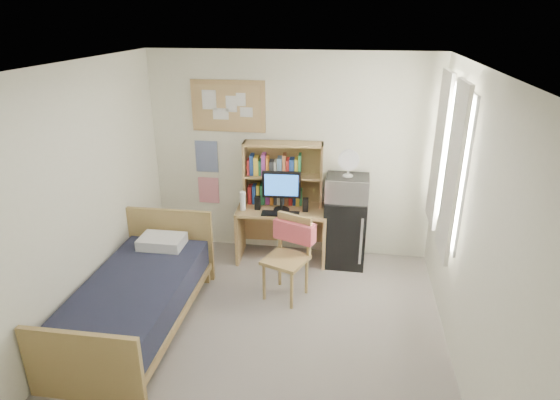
% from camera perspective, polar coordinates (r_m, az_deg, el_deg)
% --- Properties ---
extents(floor, '(3.60, 4.20, 0.02)m').
position_cam_1_polar(floor, '(4.74, -2.54, -17.62)').
color(floor, gray).
rests_on(floor, ground).
extents(ceiling, '(3.60, 4.20, 0.02)m').
position_cam_1_polar(ceiling, '(3.68, -3.24, 15.59)').
color(ceiling, white).
rests_on(ceiling, wall_back).
extents(wall_back, '(3.60, 0.04, 2.60)m').
position_cam_1_polar(wall_back, '(5.97, 1.23, 5.33)').
color(wall_back, white).
rests_on(wall_back, floor).
extents(wall_left, '(0.04, 4.20, 2.60)m').
position_cam_1_polar(wall_left, '(4.72, -24.80, -1.37)').
color(wall_left, white).
rests_on(wall_left, floor).
extents(wall_right, '(0.04, 4.20, 2.60)m').
position_cam_1_polar(wall_right, '(4.09, 22.76, -4.52)').
color(wall_right, white).
rests_on(wall_right, floor).
extents(window_unit, '(0.10, 1.40, 1.70)m').
position_cam_1_polar(window_unit, '(5.07, 19.84, 4.53)').
color(window_unit, white).
rests_on(window_unit, wall_right).
extents(curtain_left, '(0.04, 0.55, 1.70)m').
position_cam_1_polar(curtain_left, '(4.69, 20.28, 3.12)').
color(curtain_left, white).
rests_on(curtain_left, wall_right).
extents(curtain_right, '(0.04, 0.55, 1.70)m').
position_cam_1_polar(curtain_right, '(5.44, 18.83, 5.79)').
color(curtain_right, white).
rests_on(curtain_right, wall_right).
extents(bulletin_board, '(0.94, 0.03, 0.64)m').
position_cam_1_polar(bulletin_board, '(5.96, -6.33, 11.31)').
color(bulletin_board, tan).
rests_on(bulletin_board, wall_back).
extents(poster_wave, '(0.30, 0.01, 0.42)m').
position_cam_1_polar(poster_wave, '(6.22, -8.93, 5.25)').
color(poster_wave, navy).
rests_on(poster_wave, wall_back).
extents(poster_japan, '(0.28, 0.01, 0.36)m').
position_cam_1_polar(poster_japan, '(6.36, -8.68, 1.20)').
color(poster_japan, '#D92648').
rests_on(poster_japan, wall_back).
extents(desk, '(1.16, 0.63, 0.71)m').
position_cam_1_polar(desk, '(6.05, 0.23, -4.09)').
color(desk, tan).
rests_on(desk, floor).
extents(desk_chair, '(0.61, 0.61, 0.95)m').
position_cam_1_polar(desk_chair, '(5.19, 0.69, -7.23)').
color(desk_chair, tan).
rests_on(desk_chair, floor).
extents(mini_fridge, '(0.52, 0.52, 0.87)m').
position_cam_1_polar(mini_fridge, '(5.98, 7.90, -3.75)').
color(mini_fridge, black).
rests_on(mini_fridge, floor).
extents(bed, '(1.00, 1.97, 0.54)m').
position_cam_1_polar(bed, '(5.04, -17.04, -12.04)').
color(bed, black).
rests_on(bed, floor).
extents(hutch, '(1.01, 0.31, 0.81)m').
position_cam_1_polar(hutch, '(5.90, 0.37, 3.19)').
color(hutch, tan).
rests_on(hutch, desk).
extents(monitor, '(0.47, 0.07, 0.50)m').
position_cam_1_polar(monitor, '(5.75, 0.18, 1.07)').
color(monitor, black).
rests_on(monitor, desk).
extents(keyboard, '(0.47, 0.17, 0.02)m').
position_cam_1_polar(keyboard, '(5.71, 0.05, -1.68)').
color(keyboard, black).
rests_on(keyboard, desk).
extents(speaker_left, '(0.07, 0.07, 0.17)m').
position_cam_1_polar(speaker_left, '(5.84, -2.75, -0.36)').
color(speaker_left, black).
rests_on(speaker_left, desk).
extents(speaker_right, '(0.07, 0.07, 0.17)m').
position_cam_1_polar(speaker_right, '(5.79, 3.13, -0.58)').
color(speaker_right, black).
rests_on(speaker_right, desk).
extents(water_bottle, '(0.07, 0.07, 0.24)m').
position_cam_1_polar(water_bottle, '(5.82, -4.57, -0.12)').
color(water_bottle, white).
rests_on(water_bottle, desk).
extents(hoodie, '(0.50, 0.31, 0.23)m').
position_cam_1_polar(hoodie, '(5.23, 1.78, -3.80)').
color(hoodie, '#EF5B63').
rests_on(hoodie, desk_chair).
extents(microwave, '(0.52, 0.40, 0.30)m').
position_cam_1_polar(microwave, '(5.73, 8.19, 1.46)').
color(microwave, '#B5B5B9').
rests_on(microwave, mini_fridge).
extents(desk_fan, '(0.25, 0.25, 0.31)m').
position_cam_1_polar(desk_fan, '(5.63, 8.36, 4.35)').
color(desk_fan, white).
rests_on(desk_fan, microwave).
extents(pillow, '(0.49, 0.35, 0.12)m').
position_cam_1_polar(pillow, '(5.46, -14.18, -4.93)').
color(pillow, white).
rests_on(pillow, bed).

